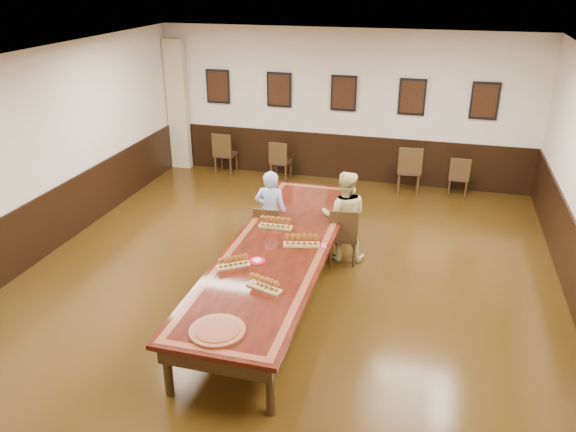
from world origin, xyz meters
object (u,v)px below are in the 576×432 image
(chair_man, at_px, (270,231))
(person_woman, at_px, (344,216))
(conference_table, at_px, (279,255))
(spare_chair_c, at_px, (409,169))
(person_man, at_px, (271,213))
(spare_chair_d, at_px, (459,176))
(carved_platter, at_px, (217,331))
(spare_chair_b, at_px, (281,160))
(spare_chair_a, at_px, (226,153))
(chair_woman, at_px, (343,234))

(chair_man, bearing_deg, person_woman, -169.93)
(chair_man, relative_size, conference_table, 0.18)
(spare_chair_c, relative_size, conference_table, 0.20)
(chair_man, xyz_separation_m, person_man, (-0.00, 0.09, 0.27))
(spare_chair_d, relative_size, carved_platter, 1.23)
(spare_chair_b, height_order, conference_table, spare_chair_b)
(person_woman, relative_size, carved_platter, 2.13)
(conference_table, bearing_deg, chair_man, 113.25)
(spare_chair_a, xyz_separation_m, spare_chair_b, (1.32, -0.08, -0.04))
(spare_chair_b, xyz_separation_m, carved_platter, (1.20, -6.70, 0.33))
(spare_chair_b, distance_m, conference_table, 4.78)
(person_man, distance_m, person_woman, 1.17)
(chair_woman, xyz_separation_m, spare_chair_a, (-3.30, 3.48, 0.01))
(spare_chair_b, distance_m, person_man, 3.53)
(spare_chair_d, distance_m, person_woman, 3.76)
(chair_man, height_order, person_woman, person_woman)
(spare_chair_b, bearing_deg, person_man, 107.66)
(conference_table, bearing_deg, chair_woman, 59.64)
(spare_chair_c, xyz_separation_m, person_man, (-1.96, -3.36, 0.20))
(spare_chair_c, distance_m, conference_table, 4.77)
(spare_chair_c, xyz_separation_m, conference_table, (-1.49, -4.53, 0.10))
(carved_platter, bearing_deg, conference_table, 88.04)
(chair_man, relative_size, spare_chair_d, 1.05)
(spare_chair_c, distance_m, person_woman, 3.33)
(spare_chair_a, bearing_deg, conference_table, 119.98)
(person_man, xyz_separation_m, conference_table, (0.46, -1.17, -0.10))
(spare_chair_a, xyz_separation_m, person_man, (2.13, -3.51, 0.23))
(spare_chair_d, bearing_deg, spare_chair_b, 2.35)
(person_man, bearing_deg, spare_chair_c, -121.43)
(spare_chair_d, height_order, carved_platter, spare_chair_d)
(spare_chair_b, bearing_deg, spare_chair_a, 0.80)
(person_woman, bearing_deg, spare_chair_a, -53.75)
(spare_chair_b, relative_size, carved_platter, 1.28)
(chair_man, xyz_separation_m, spare_chair_c, (1.95, 3.46, 0.06))
(carved_platter, bearing_deg, chair_woman, 76.74)
(spare_chair_b, xyz_separation_m, person_man, (0.81, -3.43, 0.27))
(spare_chair_a, relative_size, person_woman, 0.65)
(chair_woman, distance_m, spare_chair_b, 3.93)
(spare_chair_c, bearing_deg, spare_chair_b, -5.66)
(spare_chair_c, relative_size, spare_chair_d, 1.20)
(spare_chair_c, relative_size, person_woman, 0.69)
(spare_chair_a, xyz_separation_m, spare_chair_d, (5.08, -0.08, -0.05))
(spare_chair_a, xyz_separation_m, person_woman, (3.29, -3.38, 0.26))
(spare_chair_d, bearing_deg, spare_chair_c, 6.38)
(chair_woman, distance_m, carved_platter, 3.41)
(person_woman, bearing_deg, person_man, -1.24)
(spare_chair_a, relative_size, conference_table, 0.19)
(spare_chair_d, xyz_separation_m, person_woman, (-1.80, -3.29, 0.31))
(spare_chair_d, bearing_deg, spare_chair_a, 1.40)
(chair_man, distance_m, person_man, 0.28)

